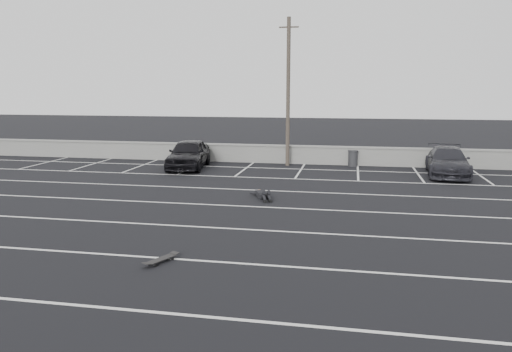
% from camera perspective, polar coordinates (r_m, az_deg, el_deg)
% --- Properties ---
extents(ground, '(120.00, 120.00, 0.00)m').
position_cam_1_polar(ground, '(15.61, -3.07, -6.02)').
color(ground, black).
rests_on(ground, ground).
extents(seawall, '(50.00, 0.45, 1.06)m').
position_cam_1_polar(seawall, '(29.03, 3.66, 2.53)').
color(seawall, gray).
rests_on(seawall, ground).
extents(stall_lines, '(36.00, 20.05, 0.01)m').
position_cam_1_polar(stall_lines, '(19.80, -0.20, -2.55)').
color(stall_lines, silver).
rests_on(stall_lines, ground).
extents(car_left, '(2.38, 4.81, 1.58)m').
position_cam_1_polar(car_left, '(27.42, -7.71, 2.53)').
color(car_left, black).
rests_on(car_left, ground).
extents(car_right, '(2.33, 4.94, 1.39)m').
position_cam_1_polar(car_right, '(26.72, 21.05, 1.56)').
color(car_right, '#232329').
rests_on(car_right, ground).
extents(utility_pole, '(1.08, 0.22, 8.11)m').
position_cam_1_polar(utility_pole, '(27.98, 3.69, 9.56)').
color(utility_pole, '#4C4238').
rests_on(utility_pole, ground).
extents(trash_bin, '(0.75, 0.75, 0.89)m').
position_cam_1_polar(trash_bin, '(28.41, 11.01, 2.01)').
color(trash_bin, '#2A2B2D').
rests_on(trash_bin, ground).
extents(person, '(2.39, 2.74, 0.43)m').
position_cam_1_polar(person, '(20.01, 0.66, -1.81)').
color(person, black).
rests_on(person, ground).
extents(skateboard, '(0.57, 0.90, 0.11)m').
position_cam_1_polar(skateboard, '(12.85, -10.80, -9.35)').
color(skateboard, black).
rests_on(skateboard, ground).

